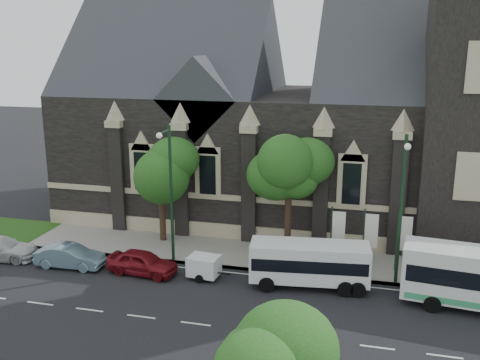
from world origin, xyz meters
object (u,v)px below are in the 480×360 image
(banner_flag_center, at_px, (368,234))
(car_far_red, at_px, (142,262))
(car_far_white, at_px, (0,248))
(box_trailer, at_px, (204,266))
(tree_walk_left, at_px, (164,163))
(street_lamp_near, at_px, (402,203))
(banner_flag_left, at_px, (336,231))
(street_lamp_mid, at_px, (170,187))
(banner_flag_right, at_px, (402,237))
(shuttle_bus, at_px, (310,262))
(sedan, at_px, (70,256))
(tree_walk_right, at_px, (293,169))

(banner_flag_center, bearing_deg, car_far_red, -163.46)
(car_far_white, bearing_deg, box_trailer, -95.94)
(tree_walk_left, xyz_separation_m, car_far_white, (-9.47, -5.77, -5.00))
(street_lamp_near, bearing_deg, banner_flag_left, 152.82)
(tree_walk_left, distance_m, street_lamp_near, 16.22)
(street_lamp_near, bearing_deg, tree_walk_left, 167.13)
(street_lamp_mid, bearing_deg, banner_flag_right, 7.60)
(street_lamp_mid, relative_size, box_trailer, 3.34)
(street_lamp_near, bearing_deg, car_far_white, -175.10)
(tree_walk_left, xyz_separation_m, car_far_red, (0.66, -5.69, -4.98))
(box_trailer, relative_size, car_far_white, 0.53)
(banner_flag_left, distance_m, car_far_white, 21.99)
(banner_flag_right, bearing_deg, tree_walk_left, 173.96)
(banner_flag_left, bearing_deg, street_lamp_mid, -169.50)
(shuttle_bus, bearing_deg, car_far_red, 177.46)
(banner_flag_right, xyz_separation_m, sedan, (-20.33, -4.15, -1.66))
(tree_walk_right, distance_m, banner_flag_right, 8.05)
(street_lamp_mid, xyz_separation_m, car_far_red, (-1.14, -2.08, -4.36))
(street_lamp_near, relative_size, box_trailer, 3.34)
(street_lamp_near, relative_size, banner_flag_left, 2.25)
(tree_walk_right, xyz_separation_m, car_far_white, (-18.47, -5.78, -5.08))
(tree_walk_right, relative_size, car_far_red, 1.77)
(street_lamp_mid, height_order, banner_flag_center, street_lamp_mid)
(box_trailer, bearing_deg, sedan, -171.21)
(street_lamp_near, xyz_separation_m, shuttle_bus, (-4.93, -1.32, -3.58))
(banner_flag_center, bearing_deg, tree_walk_right, 161.36)
(banner_flag_left, relative_size, car_far_red, 0.91)
(tree_walk_right, bearing_deg, car_far_red, -145.69)
(banner_flag_left, bearing_deg, banner_flag_center, 0.00)
(box_trailer, relative_size, sedan, 0.61)
(street_lamp_near, relative_size, banner_flag_right, 2.25)
(banner_flag_right, height_order, sedan, banner_flag_right)
(tree_walk_right, distance_m, street_lamp_near, 7.72)
(tree_walk_right, distance_m, shuttle_bus, 6.80)
(shuttle_bus, distance_m, car_far_white, 20.37)
(tree_walk_left, distance_m, sedan, 8.79)
(car_far_white, bearing_deg, banner_flag_left, -86.83)
(tree_walk_left, distance_m, car_far_red, 7.59)
(banner_flag_left, bearing_deg, car_far_white, -169.30)
(banner_flag_left, xyz_separation_m, sedan, (-16.33, -4.15, -1.66))
(banner_flag_center, distance_m, car_far_white, 23.96)
(tree_walk_left, bearing_deg, car_far_white, -148.62)
(box_trailer, distance_m, sedan, 8.80)
(banner_flag_left, bearing_deg, banner_flag_right, 0.00)
(banner_flag_center, distance_m, shuttle_bus, 4.64)
(tree_walk_left, relative_size, car_far_red, 1.73)
(tree_walk_right, xyz_separation_m, tree_walk_left, (-9.01, -0.01, -0.08))
(tree_walk_right, bearing_deg, banner_flag_center, -18.64)
(shuttle_bus, relative_size, box_trailer, 2.62)
(banner_flag_center, bearing_deg, sedan, -167.26)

